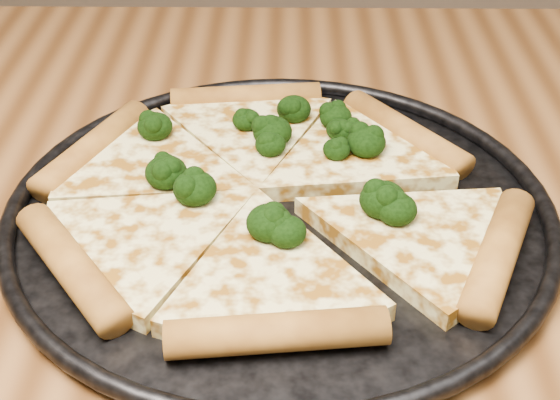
{
  "coord_description": "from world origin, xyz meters",
  "views": [
    {
      "loc": [
        0.09,
        -0.37,
        1.08
      ],
      "look_at": [
        0.09,
        0.07,
        0.77
      ],
      "focal_mm": 51.16,
      "sensor_mm": 36.0,
      "label": 1
    }
  ],
  "objects": [
    {
      "name": "dining_table",
      "position": [
        0.0,
        0.0,
        0.66
      ],
      "size": [
        1.2,
        0.9,
        0.75
      ],
      "color": "brown",
      "rests_on": "ground"
    },
    {
      "name": "pizza_pan",
      "position": [
        0.09,
        0.07,
        0.76
      ],
      "size": [
        0.37,
        0.37,
        0.02
      ],
      "color": "black",
      "rests_on": "dining_table"
    },
    {
      "name": "pizza",
      "position": [
        0.07,
        0.08,
        0.77
      ],
      "size": [
        0.35,
        0.31,
        0.02
      ],
      "rotation": [
        0.0,
        0.0,
        0.11
      ],
      "color": "#FFF59C",
      "rests_on": "pizza_pan"
    },
    {
      "name": "broccoli_florets",
      "position": [
        0.09,
        0.1,
        0.78
      ],
      "size": [
        0.2,
        0.18,
        0.02
      ],
      "color": "black",
      "rests_on": "pizza"
    }
  ]
}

